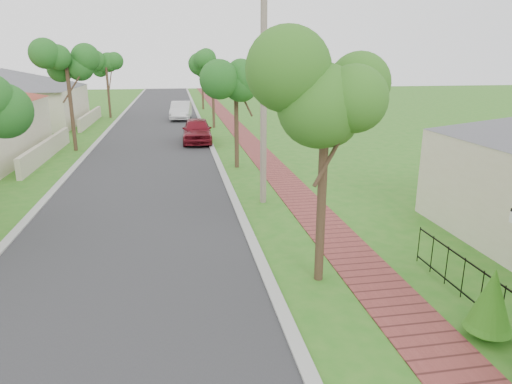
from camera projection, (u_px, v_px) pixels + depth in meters
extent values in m
plane|color=#2A6D1A|center=(272.00, 378.00, 7.94)|extent=(160.00, 160.00, 0.00)
cube|color=#28282B|center=(151.00, 155.00, 26.35)|extent=(7.00, 120.00, 0.02)
cube|color=#9E9E99|center=(214.00, 152.00, 26.95)|extent=(0.30, 120.00, 0.10)
cube|color=#9E9E99|center=(85.00, 157.00, 25.75)|extent=(0.30, 120.00, 0.10)
cube|color=brown|center=(257.00, 151.00, 27.37)|extent=(1.50, 120.00, 0.03)
cylinder|color=black|center=(502.00, 308.00, 9.23)|extent=(0.02, 0.02, 1.00)
cylinder|color=black|center=(481.00, 292.00, 9.86)|extent=(0.02, 0.02, 1.00)
cylinder|color=black|center=(463.00, 278.00, 10.49)|extent=(0.02, 0.02, 1.00)
cylinder|color=black|center=(447.00, 265.00, 11.12)|extent=(0.02, 0.02, 1.00)
cylinder|color=black|center=(432.00, 254.00, 11.75)|extent=(0.02, 0.02, 1.00)
cylinder|color=black|center=(419.00, 244.00, 12.38)|extent=(0.02, 0.02, 1.00)
cylinder|color=#382619|center=(236.00, 123.00, 22.66)|extent=(0.22, 0.22, 4.55)
sphere|color=#134A18|center=(236.00, 73.00, 21.98)|extent=(1.70, 1.70, 1.70)
cylinder|color=#382619|center=(213.00, 97.00, 35.85)|extent=(0.22, 0.22, 4.90)
sphere|color=#134A18|center=(212.00, 62.00, 35.11)|extent=(1.70, 1.70, 1.70)
cylinder|color=#382619|center=(203.00, 89.00, 49.18)|extent=(0.22, 0.22, 4.20)
sphere|color=#134A18|center=(202.00, 68.00, 48.55)|extent=(1.70, 1.70, 1.70)
cylinder|color=#382619|center=(71.00, 110.00, 26.81)|extent=(0.22, 0.22, 4.90)
sphere|color=#134A18|center=(66.00, 64.00, 26.08)|extent=(1.70, 1.70, 1.70)
cylinder|color=#382619|center=(108.00, 93.00, 41.98)|extent=(0.22, 0.22, 4.55)
sphere|color=#134A18|center=(106.00, 66.00, 41.30)|extent=(1.70, 1.70, 1.70)
sphere|color=#135B12|center=(488.00, 323.00, 9.01)|extent=(0.72, 0.72, 0.72)
cone|color=#135B12|center=(492.00, 297.00, 8.85)|extent=(0.81, 0.81, 1.18)
cube|color=#BFB299|center=(47.00, 149.00, 25.29)|extent=(0.25, 10.00, 1.00)
cube|color=beige|center=(7.00, 107.00, 37.19)|extent=(11.00, 10.00, 3.00)
pyramid|color=#4C4C51|center=(3.00, 78.00, 36.54)|extent=(15.56, 15.56, 1.60)
cube|color=#BFB299|center=(90.00, 118.00, 38.52)|extent=(0.25, 10.00, 1.00)
imported|color=maroon|center=(197.00, 131.00, 29.86)|extent=(2.05, 4.71, 1.58)
imported|color=silver|center=(181.00, 111.00, 41.21)|extent=(2.10, 4.93, 1.58)
cylinder|color=#382619|center=(322.00, 197.00, 10.91)|extent=(0.22, 0.22, 4.31)
sphere|color=#346C1F|center=(326.00, 101.00, 10.26)|extent=(2.14, 2.14, 2.14)
cylinder|color=gray|center=(264.00, 87.00, 16.44)|extent=(0.24, 0.24, 8.71)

